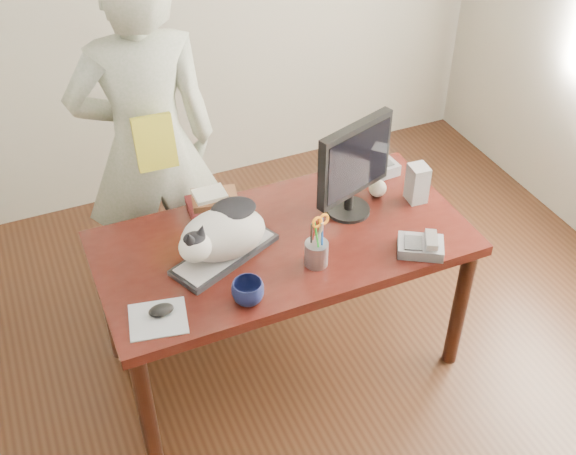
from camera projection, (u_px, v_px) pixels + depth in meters
The scene contains 16 objects.
room at pixel (357, 204), 2.29m from camera, with size 4.50×4.50×4.50m.
desk at pixel (277, 254), 3.25m from camera, with size 1.60×0.80×0.75m.
keyboard at pixel (225, 254), 3.00m from camera, with size 0.50×0.36×0.03m.
cat at pixel (221, 234), 2.91m from camera, with size 0.44×0.35×0.26m.
monitor at pixel (354, 165), 3.08m from camera, with size 0.40×0.25×0.46m.
pen_cup at pixel (317, 251), 2.93m from camera, with size 0.12×0.12×0.25m.
mousepad at pixel (158, 319), 2.72m from camera, with size 0.25×0.23×0.00m.
mouse at pixel (161, 310), 2.73m from camera, with size 0.11×0.08×0.04m.
coffee_mug at pixel (248, 292), 2.77m from camera, with size 0.13×0.13×0.10m, color #0D1235.
phone at pixel (422, 246), 3.02m from camera, with size 0.23×0.21×0.09m.
speaker at pixel (417, 183), 3.27m from camera, with size 0.09×0.10×0.18m.
baseball at pixel (378, 188), 3.32m from camera, with size 0.08×0.08×0.08m.
book_stack at pixel (213, 201), 3.25m from camera, with size 0.24×0.19×0.08m.
calculator at pixel (376, 164), 3.50m from camera, with size 0.17×0.22×0.06m.
person at pixel (148, 148), 3.34m from camera, with size 0.67×0.44×1.85m, color silver.
held_book at pixel (155, 142), 3.14m from camera, with size 0.18×0.11×0.24m.
Camera 1 is at (-0.93, -1.60, 2.72)m, focal length 45.00 mm.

